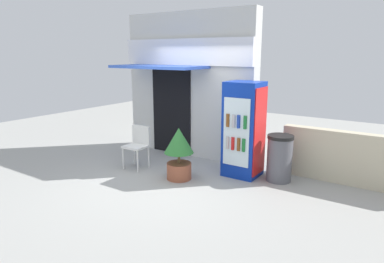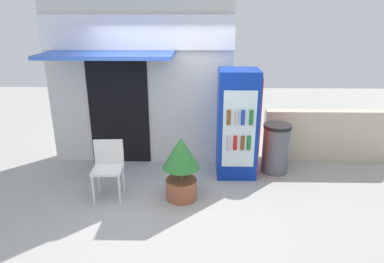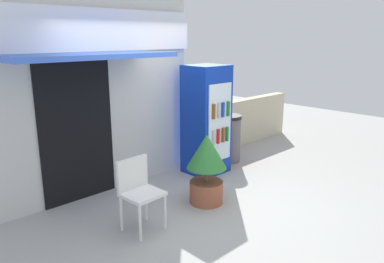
% 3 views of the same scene
% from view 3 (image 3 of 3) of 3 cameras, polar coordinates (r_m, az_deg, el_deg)
% --- Properties ---
extents(ground, '(16.00, 16.00, 0.00)m').
position_cam_3_polar(ground, '(5.14, 0.54, -11.89)').
color(ground, '#A3A39E').
extents(storefront_building, '(3.30, 1.25, 3.24)m').
position_cam_3_polar(storefront_building, '(5.54, -14.95, 7.47)').
color(storefront_building, silver).
rests_on(storefront_building, ground).
extents(drink_cooler, '(0.67, 0.65, 1.83)m').
position_cam_3_polar(drink_cooler, '(6.24, 2.29, 1.80)').
color(drink_cooler, '#0C2D9E').
rests_on(drink_cooler, ground).
extents(plastic_chair, '(0.46, 0.43, 0.88)m').
position_cam_3_polar(plastic_chair, '(4.52, -8.25, -8.59)').
color(plastic_chair, silver).
rests_on(plastic_chair, ground).
extents(potted_plant_near_shop, '(0.56, 0.56, 0.99)m').
position_cam_3_polar(potted_plant_near_shop, '(5.13, 2.25, -5.09)').
color(potted_plant_near_shop, '#995138').
rests_on(potted_plant_near_shop, ground).
extents(trash_bin, '(0.48, 0.48, 0.87)m').
position_cam_3_polar(trash_bin, '(6.93, 5.58, -1.01)').
color(trash_bin, '#595960').
rests_on(trash_bin, ground).
extents(stone_boundary_wall, '(2.66, 0.22, 0.97)m').
position_cam_3_polar(stone_boundary_wall, '(8.18, 8.24, 1.63)').
color(stone_boundary_wall, beige).
rests_on(stone_boundary_wall, ground).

